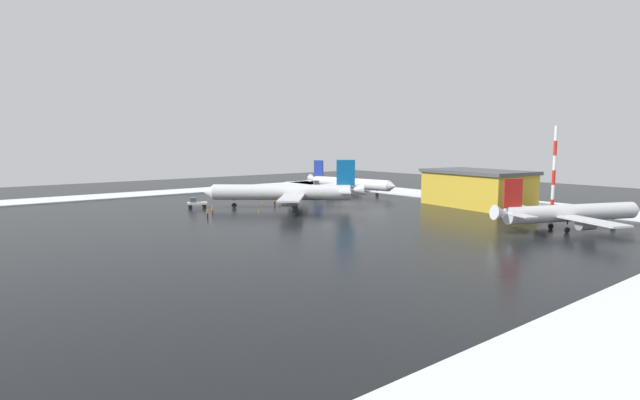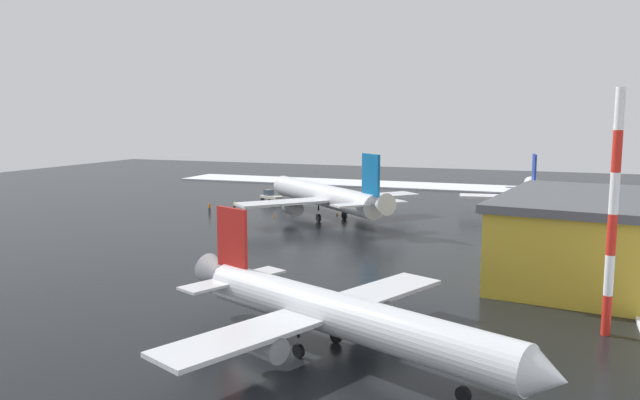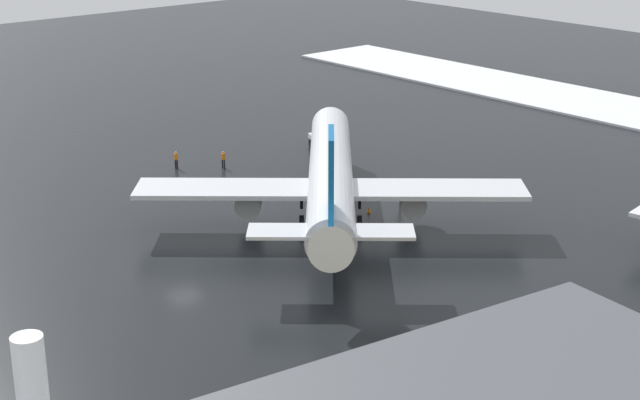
{
  "view_description": "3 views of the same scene",
  "coord_description": "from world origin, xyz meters",
  "px_view_note": "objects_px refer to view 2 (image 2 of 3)",
  "views": [
    {
      "loc": [
        -80.73,
        67.29,
        15.65
      ],
      "look_at": [
        1.85,
        0.61,
        3.17
      ],
      "focal_mm": 28.0,
      "sensor_mm": 36.0,
      "label": 1
    },
    {
      "loc": [
        -80.27,
        -35.47,
        16.91
      ],
      "look_at": [
        11.33,
        -0.16,
        3.54
      ],
      "focal_mm": 35.0,
      "sensor_mm": 36.0,
      "label": 2
    },
    {
      "loc": [
        -36.39,
        -57.55,
        28.45
      ],
      "look_at": [
        10.67,
        -3.26,
        3.67
      ],
      "focal_mm": 55.0,
      "sensor_mm": 36.0,
      "label": 3
    }
  ],
  "objects_px": {
    "airplane_parked_portside": "(337,314)",
    "airplane_foreground_jet": "(543,197)",
    "traffic_cone_mid_line": "(341,208)",
    "traffic_cone_near_nose": "(274,215)",
    "ground_crew_mid_apron": "(209,207)",
    "traffic_cone_wingtip_side": "(337,214)",
    "airplane_far_rear": "(325,196)",
    "ground_crew_beside_wing": "(234,205)",
    "ground_crew_near_tug": "(346,207)",
    "antenna_mast": "(613,214)",
    "cargo_hangar": "(579,236)",
    "pushback_tug": "(271,196)"
  },
  "relations": [
    {
      "from": "traffic_cone_mid_line",
      "to": "ground_crew_near_tug",
      "type": "bearing_deg",
      "value": -144.44
    },
    {
      "from": "pushback_tug",
      "to": "cargo_hangar",
      "type": "bearing_deg",
      "value": 167.56
    },
    {
      "from": "traffic_cone_wingtip_side",
      "to": "traffic_cone_near_nose",
      "type": "bearing_deg",
      "value": 120.0
    },
    {
      "from": "airplane_foreground_jet",
      "to": "ground_crew_beside_wing",
      "type": "relative_size",
      "value": 19.15
    },
    {
      "from": "pushback_tug",
      "to": "traffic_cone_near_nose",
      "type": "relative_size",
      "value": 9.27
    },
    {
      "from": "airplane_foreground_jet",
      "to": "traffic_cone_mid_line",
      "type": "relative_size",
      "value": 59.55
    },
    {
      "from": "ground_crew_beside_wing",
      "to": "pushback_tug",
      "type": "bearing_deg",
      "value": 125.52
    },
    {
      "from": "antenna_mast",
      "to": "traffic_cone_mid_line",
      "type": "relative_size",
      "value": 34.52
    },
    {
      "from": "airplane_foreground_jet",
      "to": "traffic_cone_wingtip_side",
      "type": "xyz_separation_m",
      "value": [
        -11.27,
        32.61,
        -2.95
      ]
    },
    {
      "from": "traffic_cone_near_nose",
      "to": "ground_crew_mid_apron",
      "type": "bearing_deg",
      "value": 89.83
    },
    {
      "from": "airplane_far_rear",
      "to": "airplane_parked_portside",
      "type": "relative_size",
      "value": 1.03
    },
    {
      "from": "ground_crew_near_tug",
      "to": "cargo_hangar",
      "type": "bearing_deg",
      "value": -87.84
    },
    {
      "from": "airplane_parked_portside",
      "to": "traffic_cone_mid_line",
      "type": "bearing_deg",
      "value": 131.69
    },
    {
      "from": "ground_crew_near_tug",
      "to": "cargo_hangar",
      "type": "distance_m",
      "value": 49.51
    },
    {
      "from": "airplane_parked_portside",
      "to": "airplane_foreground_jet",
      "type": "height_order",
      "value": "airplane_foreground_jet"
    },
    {
      "from": "ground_crew_beside_wing",
      "to": "cargo_hangar",
      "type": "distance_m",
      "value": 62.8
    },
    {
      "from": "ground_crew_beside_wing",
      "to": "ground_crew_mid_apron",
      "type": "distance_m",
      "value": 4.62
    },
    {
      "from": "airplane_parked_portside",
      "to": "traffic_cone_near_nose",
      "type": "bearing_deg",
      "value": 142.21
    },
    {
      "from": "cargo_hangar",
      "to": "traffic_cone_wingtip_side",
      "type": "xyz_separation_m",
      "value": [
        29.9,
        37.23,
        -4.17
      ]
    },
    {
      "from": "airplane_far_rear",
      "to": "cargo_hangar",
      "type": "bearing_deg",
      "value": -173.13
    },
    {
      "from": "traffic_cone_wingtip_side",
      "to": "antenna_mast",
      "type": "bearing_deg",
      "value": -140.67
    },
    {
      "from": "cargo_hangar",
      "to": "traffic_cone_near_nose",
      "type": "xyz_separation_m",
      "value": [
        24.48,
        46.61,
        -4.17
      ]
    },
    {
      "from": "airplane_parked_portside",
      "to": "ground_crew_near_tug",
      "type": "bearing_deg",
      "value": 130.85
    },
    {
      "from": "ground_crew_mid_apron",
      "to": "traffic_cone_near_nose",
      "type": "relative_size",
      "value": 3.11
    },
    {
      "from": "ground_crew_near_tug",
      "to": "traffic_cone_wingtip_side",
      "type": "xyz_separation_m",
      "value": [
        -3.23,
        0.6,
        -0.7
      ]
    },
    {
      "from": "pushback_tug",
      "to": "traffic_cone_wingtip_side",
      "type": "relative_size",
      "value": 9.27
    },
    {
      "from": "airplane_foreground_jet",
      "to": "airplane_parked_portside",
      "type": "bearing_deg",
      "value": -18.69
    },
    {
      "from": "airplane_foreground_jet",
      "to": "traffic_cone_mid_line",
      "type": "xyz_separation_m",
      "value": [
        -5.32,
        33.96,
        -2.95
      ]
    },
    {
      "from": "airplane_parked_portside",
      "to": "airplane_foreground_jet",
      "type": "relative_size",
      "value": 0.92
    },
    {
      "from": "traffic_cone_near_nose",
      "to": "ground_crew_beside_wing",
      "type": "bearing_deg",
      "value": 69.16
    },
    {
      "from": "ground_crew_near_tug",
      "to": "traffic_cone_near_nose",
      "type": "height_order",
      "value": "ground_crew_near_tug"
    },
    {
      "from": "airplane_parked_portside",
      "to": "traffic_cone_mid_line",
      "type": "xyz_separation_m",
      "value": [
        65.2,
        22.36,
        -2.84
      ]
    },
    {
      "from": "airplane_foreground_jet",
      "to": "traffic_cone_wingtip_side",
      "type": "distance_m",
      "value": 34.63
    },
    {
      "from": "airplane_far_rear",
      "to": "traffic_cone_mid_line",
      "type": "height_order",
      "value": "airplane_far_rear"
    },
    {
      "from": "airplane_foreground_jet",
      "to": "cargo_hangar",
      "type": "relative_size",
      "value": 1.22
    },
    {
      "from": "ground_crew_mid_apron",
      "to": "traffic_cone_wingtip_side",
      "type": "relative_size",
      "value": 3.11
    },
    {
      "from": "airplane_parked_portside",
      "to": "ground_crew_mid_apron",
      "type": "bearing_deg",
      "value": 151.22
    },
    {
      "from": "ground_crew_near_tug",
      "to": "cargo_hangar",
      "type": "height_order",
      "value": "cargo_hangar"
    },
    {
      "from": "airplane_far_rear",
      "to": "antenna_mast",
      "type": "bearing_deg",
      "value": 173.66
    },
    {
      "from": "airplane_parked_portside",
      "to": "cargo_hangar",
      "type": "distance_m",
      "value": 33.56
    },
    {
      "from": "airplane_far_rear",
      "to": "ground_crew_mid_apron",
      "type": "distance_m",
      "value": 21.16
    },
    {
      "from": "ground_crew_mid_apron",
      "to": "ground_crew_beside_wing",
      "type": "bearing_deg",
      "value": 113.73
    },
    {
      "from": "airplane_far_rear",
      "to": "traffic_cone_wingtip_side",
      "type": "xyz_separation_m",
      "value": [
        3.63,
        -0.88,
        -3.49
      ]
    },
    {
      "from": "airplane_parked_portside",
      "to": "traffic_cone_wingtip_side",
      "type": "relative_size",
      "value": 54.98
    },
    {
      "from": "pushback_tug",
      "to": "traffic_cone_near_nose",
      "type": "height_order",
      "value": "pushback_tug"
    },
    {
      "from": "traffic_cone_near_nose",
      "to": "traffic_cone_mid_line",
      "type": "height_order",
      "value": "same"
    },
    {
      "from": "traffic_cone_wingtip_side",
      "to": "ground_crew_near_tug",
      "type": "bearing_deg",
      "value": -10.5
    },
    {
      "from": "ground_crew_beside_wing",
      "to": "traffic_cone_wingtip_side",
      "type": "height_order",
      "value": "ground_crew_beside_wing"
    },
    {
      "from": "airplane_foreground_jet",
      "to": "traffic_cone_near_nose",
      "type": "relative_size",
      "value": 59.55
    },
    {
      "from": "ground_crew_beside_wing",
      "to": "ground_crew_near_tug",
      "type": "relative_size",
      "value": 1.0
    }
  ]
}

